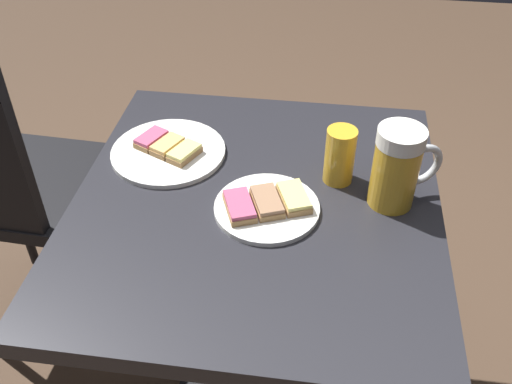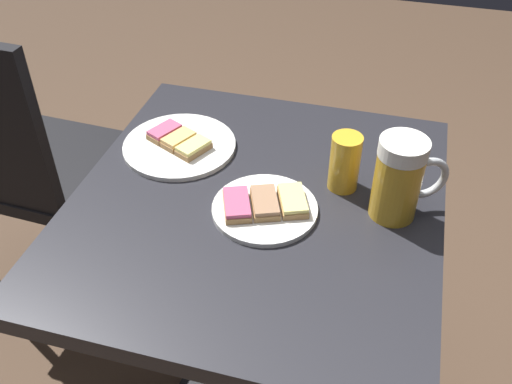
# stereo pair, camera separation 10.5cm
# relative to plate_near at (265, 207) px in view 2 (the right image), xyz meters

# --- Properties ---
(cafe_table) EXTENTS (0.73, 0.68, 0.73)m
(cafe_table) POSITION_rel_plate_near_xyz_m (-0.02, -0.02, -0.18)
(cafe_table) COLOR black
(cafe_table) RESTS_ON ground_plane
(plate_near) EXTENTS (0.19, 0.19, 0.03)m
(plate_near) POSITION_rel_plate_near_xyz_m (0.00, 0.00, 0.00)
(plate_near) COLOR white
(plate_near) RESTS_ON cafe_table
(plate_far) EXTENTS (0.23, 0.23, 0.03)m
(plate_far) POSITION_rel_plate_near_xyz_m (-0.15, -0.22, -0.00)
(plate_far) COLOR white
(plate_far) RESTS_ON cafe_table
(beer_mug) EXTENTS (0.09, 0.13, 0.16)m
(beer_mug) POSITION_rel_plate_near_xyz_m (-0.06, 0.23, 0.07)
(beer_mug) COLOR gold
(beer_mug) RESTS_ON cafe_table
(beer_glass_small) EXTENTS (0.06, 0.06, 0.11)m
(beer_glass_small) POSITION_rel_plate_near_xyz_m (-0.11, 0.12, 0.05)
(beer_glass_small) COLOR gold
(beer_glass_small) RESTS_ON cafe_table
(cafe_chair) EXTENTS (0.40, 0.40, 0.93)m
(cafe_chair) POSITION_rel_plate_near_xyz_m (-0.22, -0.69, -0.19)
(cafe_chair) COLOR black
(cafe_chair) RESTS_ON ground_plane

